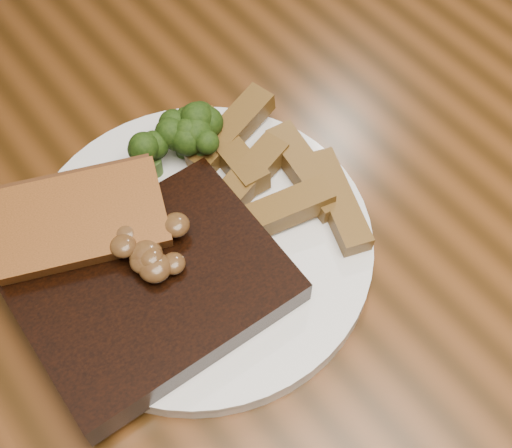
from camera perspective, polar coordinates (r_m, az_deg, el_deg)
The scene contains 8 objects.
dining_table at distance 0.62m, azimuth 0.70°, elevation -6.61°, with size 1.60×0.90×0.75m.
plate at distance 0.54m, azimuth -4.51°, elevation -1.77°, with size 0.26×0.26×0.01m, color white.
steak at distance 0.50m, azimuth -8.21°, elevation -5.17°, with size 0.17×0.13×0.03m, color black.
steak_bone at distance 0.48m, azimuth -4.18°, elevation -10.50°, with size 0.13×0.01×0.02m, color beige.
mushroom_pile at distance 0.48m, azimuth -8.42°, elevation -2.52°, with size 0.06×0.06×0.03m, color #563A1B, non-canonical shape.
garlic_bread at distance 0.53m, azimuth -13.43°, elevation -1.06°, with size 0.12×0.06×0.03m, color brown.
potato_wedges at distance 0.55m, azimuth 1.14°, elevation 3.50°, with size 0.11×0.11×0.02m, color brown, non-canonical shape.
broccoli_cluster at distance 0.57m, azimuth -5.68°, elevation 7.25°, with size 0.07×0.07×0.04m, color #253D0D, non-canonical shape.
Camera 1 is at (-0.17, -0.21, 1.22)m, focal length 50.00 mm.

